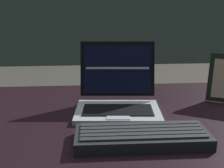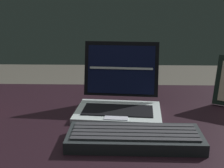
{
  "view_description": "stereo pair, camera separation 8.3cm",
  "coord_description": "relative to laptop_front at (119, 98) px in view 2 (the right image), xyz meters",
  "views": [
    {
      "loc": [
        -0.01,
        -0.8,
        1.03
      ],
      "look_at": [
        0.05,
        -0.0,
        0.8
      ],
      "focal_mm": 47.15,
      "sensor_mm": 36.0,
      "label": 1
    },
    {
      "loc": [
        0.07,
        -0.8,
        1.03
      ],
      "look_at": [
        0.05,
        -0.0,
        0.8
      ],
      "focal_mm": 47.15,
      "sensor_mm": 36.0,
      "label": 2
    }
  ],
  "objects": [
    {
      "name": "external_keyboard",
      "position": [
        0.04,
        -0.22,
        -0.03
      ],
      "size": [
        0.32,
        0.12,
        0.03
      ],
      "color": "#2A2F32",
      "rests_on": "desk"
    },
    {
      "name": "laptop_front",
      "position": [
        0.0,
        0.0,
        0.0
      ],
      "size": [
        0.26,
        0.24,
        0.2
      ],
      "color": "silver",
      "rests_on": "desk"
    },
    {
      "name": "desk",
      "position": [
        -0.07,
        -0.04,
        -0.14
      ],
      "size": [
        1.67,
        0.65,
        0.71
      ],
      "color": "black",
      "rests_on": "ground"
    }
  ]
}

